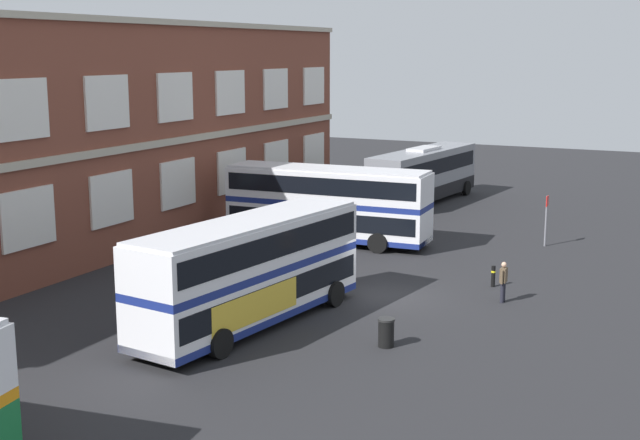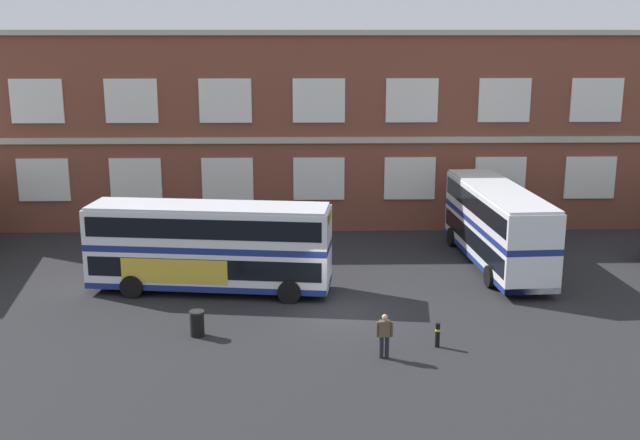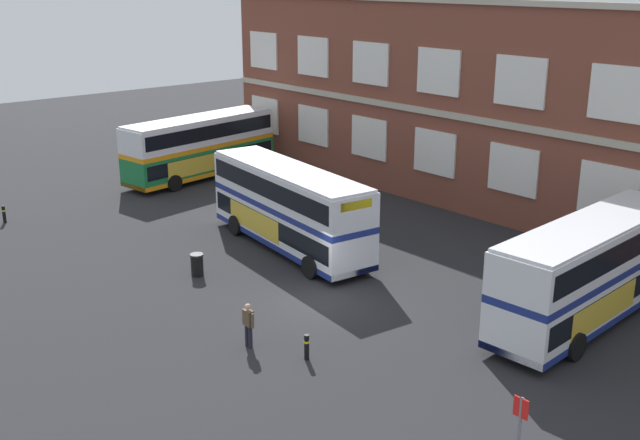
{
  "view_description": "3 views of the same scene",
  "coord_description": "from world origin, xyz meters",
  "px_view_note": "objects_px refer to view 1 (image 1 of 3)",
  "views": [
    {
      "loc": [
        -32.22,
        -12.78,
        10.16
      ],
      "look_at": [
        -2.85,
        1.72,
        3.65
      ],
      "focal_mm": 47.91,
      "sensor_mm": 36.0,
      "label": 1
    },
    {
      "loc": [
        -1.55,
        -30.82,
        11.67
      ],
      "look_at": [
        -0.77,
        3.55,
        3.25
      ],
      "focal_mm": 43.32,
      "sensor_mm": 36.0,
      "label": 2
    },
    {
      "loc": [
        22.15,
        -19.07,
        13.02
      ],
      "look_at": [
        -3.28,
        2.91,
        2.14
      ],
      "focal_mm": 42.97,
      "sensor_mm": 36.0,
      "label": 3
    }
  ],
  "objects_px": {
    "double_decker_middle": "(250,270)",
    "bus_stand_flag": "(546,216)",
    "touring_coach": "(423,175)",
    "waiting_passenger": "(503,280)",
    "safety_bollard_east": "(493,276)",
    "double_decker_far": "(328,203)",
    "station_litter_bin": "(386,332)"
  },
  "relations": [
    {
      "from": "double_decker_middle",
      "to": "bus_stand_flag",
      "type": "xyz_separation_m",
      "value": [
        18.38,
        -7.1,
        -0.51
      ]
    },
    {
      "from": "touring_coach",
      "to": "waiting_passenger",
      "type": "height_order",
      "value": "touring_coach"
    },
    {
      "from": "safety_bollard_east",
      "to": "double_decker_far",
      "type": "bearing_deg",
      "value": 65.43
    },
    {
      "from": "double_decker_far",
      "to": "station_litter_bin",
      "type": "distance_m",
      "value": 16.73
    },
    {
      "from": "station_litter_bin",
      "to": "double_decker_far",
      "type": "bearing_deg",
      "value": 32.85
    },
    {
      "from": "touring_coach",
      "to": "safety_bollard_east",
      "type": "bearing_deg",
      "value": -152.09
    },
    {
      "from": "double_decker_middle",
      "to": "station_litter_bin",
      "type": "height_order",
      "value": "double_decker_middle"
    },
    {
      "from": "station_litter_bin",
      "to": "touring_coach",
      "type": "bearing_deg",
      "value": 17.03
    },
    {
      "from": "waiting_passenger",
      "to": "bus_stand_flag",
      "type": "relative_size",
      "value": 0.63
    },
    {
      "from": "station_litter_bin",
      "to": "safety_bollard_east",
      "type": "height_order",
      "value": "station_litter_bin"
    },
    {
      "from": "waiting_passenger",
      "to": "station_litter_bin",
      "type": "height_order",
      "value": "waiting_passenger"
    },
    {
      "from": "double_decker_far",
      "to": "station_litter_bin",
      "type": "xyz_separation_m",
      "value": [
        -13.99,
        -9.03,
        -1.63
      ]
    },
    {
      "from": "waiting_passenger",
      "to": "bus_stand_flag",
      "type": "bearing_deg",
      "value": 3.09
    },
    {
      "from": "touring_coach",
      "to": "station_litter_bin",
      "type": "distance_m",
      "value": 29.14
    },
    {
      "from": "double_decker_far",
      "to": "station_litter_bin",
      "type": "bearing_deg",
      "value": -147.15
    },
    {
      "from": "double_decker_far",
      "to": "touring_coach",
      "type": "relative_size",
      "value": 0.91
    },
    {
      "from": "touring_coach",
      "to": "bus_stand_flag",
      "type": "bearing_deg",
      "value": -133.06
    },
    {
      "from": "double_decker_far",
      "to": "bus_stand_flag",
      "type": "relative_size",
      "value": 4.12
    },
    {
      "from": "double_decker_middle",
      "to": "touring_coach",
      "type": "xyz_separation_m",
      "value": [
        27.92,
        3.11,
        -0.24
      ]
    },
    {
      "from": "double_decker_middle",
      "to": "bus_stand_flag",
      "type": "distance_m",
      "value": 19.71
    },
    {
      "from": "double_decker_middle",
      "to": "station_litter_bin",
      "type": "bearing_deg",
      "value": -89.01
    },
    {
      "from": "double_decker_middle",
      "to": "bus_stand_flag",
      "type": "relative_size",
      "value": 4.16
    },
    {
      "from": "double_decker_far",
      "to": "bus_stand_flag",
      "type": "bearing_deg",
      "value": -68.15
    },
    {
      "from": "double_decker_far",
      "to": "safety_bollard_east",
      "type": "relative_size",
      "value": 11.72
    },
    {
      "from": "touring_coach",
      "to": "safety_bollard_east",
      "type": "relative_size",
      "value": 12.83
    },
    {
      "from": "station_litter_bin",
      "to": "safety_bollard_east",
      "type": "bearing_deg",
      "value": -8.08
    },
    {
      "from": "touring_coach",
      "to": "bus_stand_flag",
      "type": "height_order",
      "value": "touring_coach"
    },
    {
      "from": "safety_bollard_east",
      "to": "waiting_passenger",
      "type": "bearing_deg",
      "value": -155.4
    },
    {
      "from": "touring_coach",
      "to": "waiting_passenger",
      "type": "relative_size",
      "value": 7.17
    },
    {
      "from": "double_decker_far",
      "to": "bus_stand_flag",
      "type": "height_order",
      "value": "double_decker_far"
    },
    {
      "from": "waiting_passenger",
      "to": "double_decker_far",
      "type": "bearing_deg",
      "value": 58.79
    },
    {
      "from": "waiting_passenger",
      "to": "safety_bollard_east",
      "type": "xyz_separation_m",
      "value": [
        2.13,
        0.97,
        -0.44
      ]
    }
  ]
}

